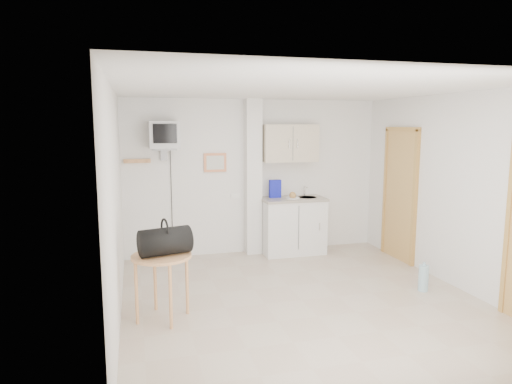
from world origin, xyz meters
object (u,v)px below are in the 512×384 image
object	(u,v)px
duffel_bag	(165,241)
water_bottle	(423,278)
round_table	(162,263)
crt_television	(164,136)

from	to	relation	value
duffel_bag	water_bottle	distance (m)	3.29
round_table	water_bottle	world-z (taller)	round_table
crt_television	round_table	bearing A→B (deg)	-95.37
crt_television	water_bottle	xyz separation A→B (m)	(3.05, -2.13, -1.77)
round_table	water_bottle	distance (m)	3.28
crt_television	water_bottle	size ratio (longest dim) A/B	5.74
crt_television	duffel_bag	bearing A→B (deg)	-94.23
water_bottle	round_table	bearing A→B (deg)	-179.96
crt_television	duffel_bag	world-z (taller)	crt_television
crt_television	water_bottle	distance (m)	4.12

